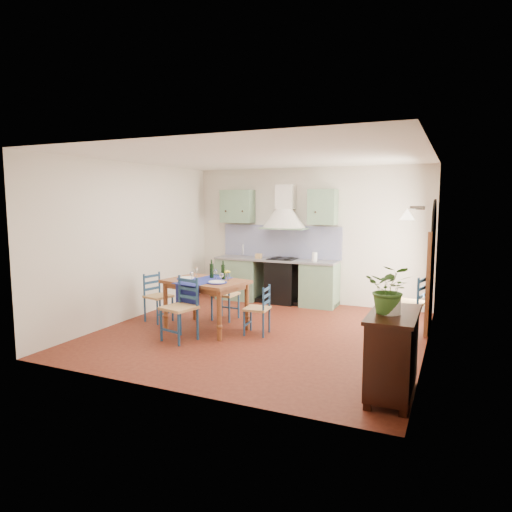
# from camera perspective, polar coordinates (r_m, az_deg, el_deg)

# --- Properties ---
(floor) EXTENTS (5.00, 5.00, 0.00)m
(floor) POSITION_cam_1_polar(r_m,az_deg,el_deg) (7.49, 0.58, -9.54)
(floor) COLOR #47170F
(floor) RESTS_ON ground
(back_wall) EXTENTS (5.00, 0.96, 2.80)m
(back_wall) POSITION_cam_1_polar(r_m,az_deg,el_deg) (9.55, 3.46, 0.46)
(back_wall) COLOR beige
(back_wall) RESTS_ON ground
(right_wall) EXTENTS (0.26, 5.00, 2.80)m
(right_wall) POSITION_cam_1_polar(r_m,az_deg,el_deg) (6.93, 20.86, -0.06)
(right_wall) COLOR beige
(right_wall) RESTS_ON ground
(left_wall) EXTENTS (0.04, 5.00, 2.80)m
(left_wall) POSITION_cam_1_polar(r_m,az_deg,el_deg) (8.52, -15.03, 1.82)
(left_wall) COLOR beige
(left_wall) RESTS_ON ground
(ceiling) EXTENTS (5.00, 5.00, 0.01)m
(ceiling) POSITION_cam_1_polar(r_m,az_deg,el_deg) (7.22, 0.60, 12.34)
(ceiling) COLOR white
(ceiling) RESTS_ON back_wall
(dining_table) EXTENTS (1.44, 1.13, 1.14)m
(dining_table) POSITION_cam_1_polar(r_m,az_deg,el_deg) (7.55, -6.31, -3.74)
(dining_table) COLOR brown
(dining_table) RESTS_ON ground
(chair_near) EXTENTS (0.55, 0.55, 0.97)m
(chair_near) POSITION_cam_1_polar(r_m,az_deg,el_deg) (7.08, -9.38, -6.43)
(chair_near) COLOR navy
(chair_near) RESTS_ON ground
(chair_far) EXTENTS (0.42, 0.42, 0.88)m
(chair_far) POSITION_cam_1_polar(r_m,az_deg,el_deg) (8.18, -3.98, -4.87)
(chair_far) COLOR navy
(chair_far) RESTS_ON ground
(chair_left) EXTENTS (0.48, 0.48, 0.85)m
(chair_left) POSITION_cam_1_polar(r_m,az_deg,el_deg) (8.27, -12.23, -4.98)
(chair_left) COLOR navy
(chair_left) RESTS_ON ground
(chair_right) EXTENTS (0.40, 0.40, 0.79)m
(chair_right) POSITION_cam_1_polar(r_m,az_deg,el_deg) (7.29, 0.32, -6.67)
(chair_right) COLOR navy
(chair_right) RESTS_ON ground
(chair_spare) EXTENTS (0.54, 0.54, 0.95)m
(chair_spare) POSITION_cam_1_polar(r_m,az_deg,el_deg) (7.73, 18.91, -5.65)
(chair_spare) COLOR navy
(chair_spare) RESTS_ON ground
(sideboard) EXTENTS (0.50, 1.05, 0.94)m
(sideboard) POSITION_cam_1_polar(r_m,az_deg,el_deg) (5.26, 16.65, -11.29)
(sideboard) COLOR black
(sideboard) RESTS_ON ground
(potted_plant) EXTENTS (0.49, 0.42, 0.53)m
(potted_plant) POSITION_cam_1_polar(r_m,az_deg,el_deg) (5.02, 16.39, -3.98)
(potted_plant) COLOR #376424
(potted_plant) RESTS_ON sideboard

